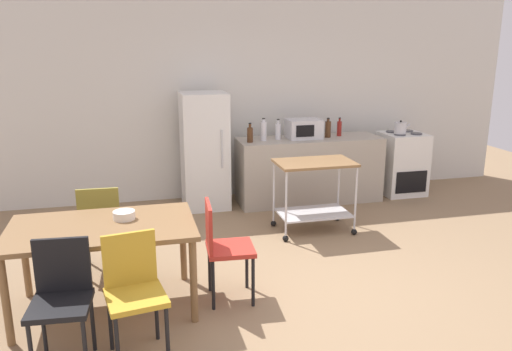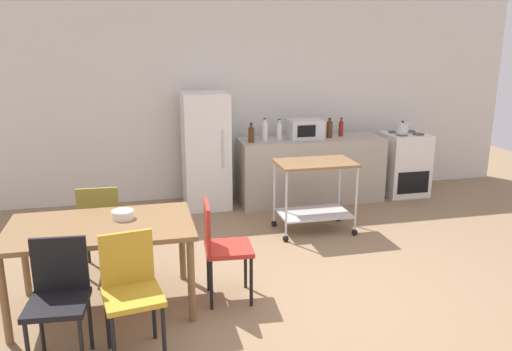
# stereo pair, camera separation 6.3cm
# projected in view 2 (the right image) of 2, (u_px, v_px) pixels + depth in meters

# --- Properties ---
(ground_plane) EXTENTS (12.00, 12.00, 0.00)m
(ground_plane) POSITION_uv_depth(u_px,v_px,m) (310.00, 293.00, 4.63)
(ground_plane) COLOR #8C7051
(back_wall) EXTENTS (8.40, 0.12, 2.90)m
(back_wall) POSITION_uv_depth(u_px,v_px,m) (238.00, 95.00, 7.26)
(back_wall) COLOR silver
(back_wall) RESTS_ON ground_plane
(kitchen_counter) EXTENTS (2.00, 0.64, 0.90)m
(kitchen_counter) POSITION_uv_depth(u_px,v_px,m) (310.00, 170.00, 7.16)
(kitchen_counter) COLOR #A89E8E
(kitchen_counter) RESTS_ON ground_plane
(dining_table) EXTENTS (1.50, 0.90, 0.75)m
(dining_table) POSITION_uv_depth(u_px,v_px,m) (101.00, 234.00, 4.21)
(dining_table) COLOR brown
(dining_table) RESTS_ON ground_plane
(chair_black) EXTENTS (0.43, 0.43, 0.89)m
(chair_black) POSITION_uv_depth(u_px,v_px,m) (59.00, 294.00, 3.53)
(chair_black) COLOR black
(chair_black) RESTS_ON ground_plane
(chair_red) EXTENTS (0.43, 0.43, 0.89)m
(chair_red) POSITION_uv_depth(u_px,v_px,m) (221.00, 244.00, 4.39)
(chair_red) COLOR #B72D23
(chair_red) RESTS_ON ground_plane
(chair_olive) EXTENTS (0.42, 0.42, 0.89)m
(chair_olive) POSITION_uv_depth(u_px,v_px,m) (101.00, 222.00, 4.92)
(chair_olive) COLOR olive
(chair_olive) RESTS_ON ground_plane
(chair_mustard) EXTENTS (0.46, 0.46, 0.89)m
(chair_mustard) POSITION_uv_depth(u_px,v_px,m) (131.00, 287.00, 3.64)
(chair_mustard) COLOR gold
(chair_mustard) RESTS_ON ground_plane
(stove_oven) EXTENTS (0.60, 0.61, 0.92)m
(stove_oven) POSITION_uv_depth(u_px,v_px,m) (404.00, 164.00, 7.50)
(stove_oven) COLOR white
(stove_oven) RESTS_ON ground_plane
(refrigerator) EXTENTS (0.60, 0.63, 1.55)m
(refrigerator) POSITION_uv_depth(u_px,v_px,m) (206.00, 151.00, 6.85)
(refrigerator) COLOR white
(refrigerator) RESTS_ON ground_plane
(kitchen_cart) EXTENTS (0.91, 0.57, 0.85)m
(kitchen_cart) POSITION_uv_depth(u_px,v_px,m) (315.00, 185.00, 5.98)
(kitchen_cart) COLOR brown
(kitchen_cart) RESTS_ON ground_plane
(bottle_soda) EXTENTS (0.08, 0.08, 0.26)m
(bottle_soda) POSITION_uv_depth(u_px,v_px,m) (251.00, 134.00, 6.73)
(bottle_soda) COLOR #4C2D19
(bottle_soda) RESTS_ON kitchen_counter
(bottle_wine) EXTENTS (0.08, 0.08, 0.30)m
(bottle_wine) POSITION_uv_depth(u_px,v_px,m) (265.00, 131.00, 6.84)
(bottle_wine) COLOR silver
(bottle_wine) RESTS_ON kitchen_counter
(bottle_vinegar) EXTENTS (0.07, 0.07, 0.28)m
(bottle_vinegar) POSITION_uv_depth(u_px,v_px,m) (279.00, 131.00, 6.92)
(bottle_vinegar) COLOR silver
(bottle_vinegar) RESTS_ON kitchen_counter
(microwave) EXTENTS (0.46, 0.35, 0.26)m
(microwave) POSITION_uv_depth(u_px,v_px,m) (305.00, 129.00, 7.01)
(microwave) COLOR silver
(microwave) RESTS_ON kitchen_counter
(bottle_sesame_oil) EXTENTS (0.08, 0.08, 0.27)m
(bottle_sesame_oil) POSITION_uv_depth(u_px,v_px,m) (329.00, 129.00, 7.06)
(bottle_sesame_oil) COLOR #4C2D19
(bottle_sesame_oil) RESTS_ON kitchen_counter
(bottle_olive_oil) EXTENTS (0.06, 0.06, 0.26)m
(bottle_olive_oil) POSITION_uv_depth(u_px,v_px,m) (341.00, 128.00, 7.17)
(bottle_olive_oil) COLOR maroon
(bottle_olive_oil) RESTS_ON kitchen_counter
(fruit_bowl) EXTENTS (0.18, 0.18, 0.07)m
(fruit_bowl) POSITION_uv_depth(u_px,v_px,m) (123.00, 215.00, 4.32)
(fruit_bowl) COLOR white
(fruit_bowl) RESTS_ON dining_table
(kettle) EXTENTS (0.24, 0.17, 0.19)m
(kettle) POSITION_uv_depth(u_px,v_px,m) (402.00, 128.00, 7.24)
(kettle) COLOR silver
(kettle) RESTS_ON stove_oven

